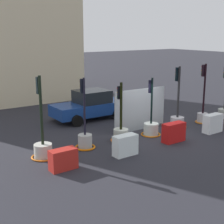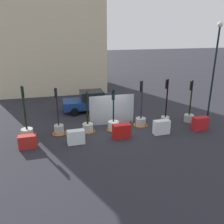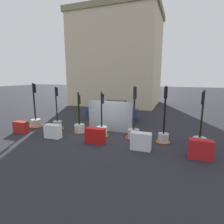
{
  "view_description": "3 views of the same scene",
  "coord_description": "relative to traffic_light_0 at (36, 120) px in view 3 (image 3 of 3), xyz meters",
  "views": [
    {
      "loc": [
        -10.38,
        -11.43,
        4.88
      ],
      "look_at": [
        -2.12,
        0.6,
        1.34
      ],
      "focal_mm": 53.23,
      "sensor_mm": 36.0,
      "label": 1
    },
    {
      "loc": [
        -3.84,
        -14.25,
        6.47
      ],
      "look_at": [
        -0.27,
        -0.06,
        1.35
      ],
      "focal_mm": 38.69,
      "sensor_mm": 36.0,
      "label": 2
    },
    {
      "loc": [
        4.38,
        -9.95,
        3.75
      ],
      "look_at": [
        0.37,
        0.81,
        1.46
      ],
      "focal_mm": 28.79,
      "sensor_mm": 36.0,
      "label": 3
    }
  ],
  "objects": [
    {
      "name": "traffic_light_5",
      "position": [
        9.32,
        -0.05,
        0.08
      ],
      "size": [
        0.78,
        0.78,
        3.24
      ],
      "color": "#BDBABF",
      "rests_on": "ground_plane"
    },
    {
      "name": "traffic_light_1",
      "position": [
        1.94,
        0.04,
        -0.04
      ],
      "size": [
        0.89,
        0.89,
        3.04
      ],
      "color": "#AFB0AC",
      "rests_on": "ground_plane"
    },
    {
      "name": "traffic_light_3",
      "position": [
        5.5,
        -0.15,
        -0.07
      ],
      "size": [
        0.95,
        0.95,
        2.79
      ],
      "color": "silver",
      "rests_on": "ground_plane"
    },
    {
      "name": "traffic_light_0",
      "position": [
        0.0,
        0.0,
        0.0
      ],
      "size": [
        0.97,
        0.97,
        3.28
      ],
      "color": "#B7B6AD",
      "rests_on": "ground_plane"
    },
    {
      "name": "building_main_facade",
      "position": [
        1.86,
        13.49,
        5.5
      ],
      "size": [
        11.3,
        8.52,
        11.96
      ],
      "color": "beige",
      "rests_on": "ground_plane"
    },
    {
      "name": "traffic_light_2",
      "position": [
        3.79,
        -0.03,
        -0.07
      ],
      "size": [
        0.96,
        0.96,
        2.71
      ],
      "color": "beige",
      "rests_on": "ground_plane"
    },
    {
      "name": "construction_barrier_3",
      "position": [
        8.32,
        -1.56,
        -0.05
      ],
      "size": [
        1.06,
        0.47,
        0.92
      ],
      "color": "silver",
      "rests_on": "ground_plane"
    },
    {
      "name": "construction_barrier_0",
      "position": [
        0.14,
        -1.51,
        -0.12
      ],
      "size": [
        1.01,
        0.49,
        0.77
      ],
      "color": "#B0221B",
      "rests_on": "ground_plane"
    },
    {
      "name": "construction_barrier_2",
      "position": [
        5.68,
        -1.5,
        -0.07
      ],
      "size": [
        1.12,
        0.48,
        0.88
      ],
      "color": "red",
      "rests_on": "ground_plane"
    },
    {
      "name": "site_fence_panel",
      "position": [
        5.65,
        0.87,
        0.49
      ],
      "size": [
        3.17,
        0.5,
        2.11
      ],
      "color": "#99A3A9",
      "rests_on": "ground_plane"
    },
    {
      "name": "construction_barrier_1",
      "position": [
        2.85,
        -1.63,
        -0.08
      ],
      "size": [
        1.03,
        0.48,
        0.85
      ],
      "color": "white",
      "rests_on": "ground_plane"
    },
    {
      "name": "construction_barrier_4",
      "position": [
        11.09,
        -1.6,
        -0.05
      ],
      "size": [
        1.06,
        0.49,
        0.9
      ],
      "color": "red",
      "rests_on": "ground_plane"
    },
    {
      "name": "ground_plane",
      "position": [
        5.61,
        -0.36,
        -0.5
      ],
      "size": [
        120.0,
        120.0,
        0.0
      ],
      "primitive_type": "plane",
      "color": "#26262D"
    },
    {
      "name": "traffic_light_4",
      "position": [
        7.53,
        0.11,
        0.0
      ],
      "size": [
        0.98,
        0.98,
        3.19
      ],
      "color": "#ACA7AD",
      "rests_on": "ground_plane"
    },
    {
      "name": "traffic_light_6",
      "position": [
        11.2,
        -0.02,
        0.02
      ],
      "size": [
        0.69,
        0.69,
        3.06
      ],
      "color": "#A8B0A7",
      "rests_on": "ground_plane"
    },
    {
      "name": "car_blue_estate",
      "position": [
        4.65,
        4.16,
        0.29
      ],
      "size": [
        4.3,
        2.2,
        1.65
      ],
      "color": "navy",
      "rests_on": "ground_plane"
    }
  ]
}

